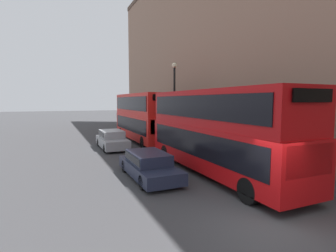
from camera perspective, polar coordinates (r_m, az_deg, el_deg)
ground_plane at (r=9.16m, az=21.82°, el=-19.50°), size 200.00×200.00×0.00m
bus_leading at (r=13.66m, az=10.39°, el=-0.51°), size 2.59×10.90×4.35m
bus_second_in_queue at (r=24.51m, az=-5.54°, el=2.30°), size 2.59×10.35×4.45m
car_dark_sedan at (r=13.12m, az=-4.25°, el=-8.29°), size 1.85×4.76×1.28m
car_hatchback at (r=21.44m, az=-12.10°, el=-2.77°), size 1.84×4.66×1.45m
street_lamp at (r=22.67m, az=1.41°, el=6.76°), size 0.44×0.44×7.04m
pedestrian at (r=17.77m, az=12.05°, el=-4.52°), size 0.36×0.36×1.64m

